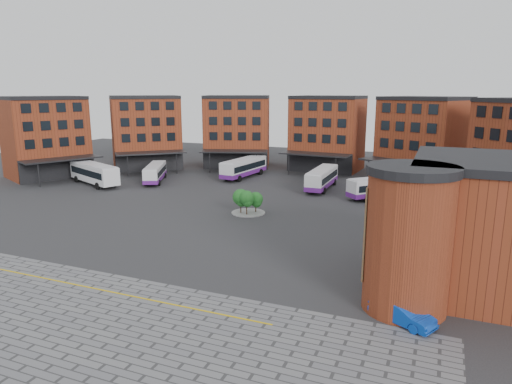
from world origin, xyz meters
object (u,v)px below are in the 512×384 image
at_px(bus_c, 244,167).
at_px(blue_car, 402,313).
at_px(bus_e, 383,187).
at_px(bus_a, 94,172).
at_px(bus_f, 445,199).
at_px(bus_b, 155,173).
at_px(tree_island, 247,200).
at_px(bus_d, 322,178).

xyz_separation_m(bus_c, blue_car, (31.72, -44.92, -1.12)).
bearing_deg(bus_e, bus_a, -125.09).
relative_size(bus_f, blue_car, 2.58).
distance_m(bus_b, bus_e, 38.41).
bearing_deg(blue_car, bus_a, 88.21).
height_order(bus_c, blue_car, bus_c).
bearing_deg(bus_a, bus_c, -29.22).
bearing_deg(bus_b, tree_island, -55.23).
bearing_deg(bus_d, bus_f, -24.72).
distance_m(tree_island, bus_f, 25.68).
distance_m(bus_c, bus_e, 26.68).
bearing_deg(bus_c, bus_f, -13.58).
height_order(bus_e, blue_car, bus_e).
distance_m(bus_b, bus_c, 15.92).
relative_size(bus_c, bus_f, 1.06).
height_order(bus_c, bus_e, bus_c).
xyz_separation_m(bus_a, bus_e, (46.34, 8.34, -0.41)).
distance_m(bus_a, bus_b, 10.05).
relative_size(bus_b, bus_c, 0.85).
bearing_deg(bus_e, bus_f, 12.57).
bearing_deg(bus_a, bus_b, -29.22).
xyz_separation_m(tree_island, bus_d, (5.06, 18.64, -0.07)).
height_order(bus_d, bus_e, bus_d).
bearing_deg(bus_f, bus_b, -118.52).
relative_size(tree_island, blue_car, 0.96).
relative_size(bus_a, bus_b, 1.19).
xyz_separation_m(tree_island, bus_c, (-10.62, 22.95, 0.02)).
bearing_deg(blue_car, bus_c, 62.61).
xyz_separation_m(tree_island, blue_car, (21.10, -21.96, -1.10)).
distance_m(bus_a, bus_e, 47.09).
relative_size(tree_island, bus_e, 0.45).
height_order(bus_b, bus_e, bus_e).
bearing_deg(bus_d, tree_island, -105.58).
relative_size(bus_e, bus_f, 0.83).
height_order(bus_e, bus_f, bus_f).
distance_m(tree_island, bus_a, 32.15).
relative_size(bus_b, blue_car, 2.33).
xyz_separation_m(tree_island, bus_e, (15.03, 15.62, -0.14)).
distance_m(bus_a, blue_car, 60.03).
height_order(bus_d, blue_car, bus_d).
relative_size(bus_a, bus_d, 1.09).
relative_size(bus_c, bus_e, 1.28).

